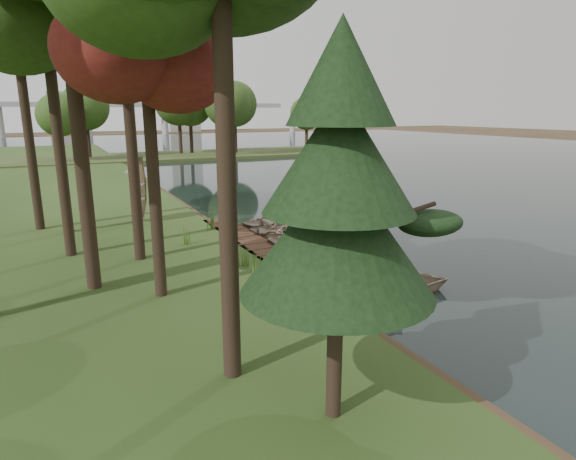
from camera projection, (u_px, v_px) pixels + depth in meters
name	position (u px, v px, depth m)	size (l,w,h in m)	color
ground	(303.00, 256.00, 22.13)	(300.00, 300.00, 0.00)	#3D2F1D
water	(460.00, 172.00, 52.41)	(130.00, 200.00, 0.05)	black
boardwalk	(272.00, 257.00, 21.41)	(1.60, 16.00, 0.30)	#3C2517
peninsula	(189.00, 156.00, 69.02)	(50.00, 14.00, 0.45)	#39461F
far_trees	(163.00, 111.00, 66.09)	(45.60, 5.60, 8.80)	black
bridge	(135.00, 108.00, 130.13)	(95.90, 4.00, 8.60)	#A5A5A0
building_a	(181.00, 103.00, 154.67)	(10.00, 8.00, 18.00)	#A5A5A0
building_b	(63.00, 112.00, 144.71)	(8.00, 8.00, 12.00)	#A5A5A0
rowboat_0	(396.00, 280.00, 17.65)	(2.83, 3.96, 0.82)	tan
rowboat_1	(377.00, 269.00, 18.98)	(2.46, 3.45, 0.71)	tan
rowboat_2	(354.00, 261.00, 19.86)	(2.70, 3.78, 0.78)	tan
rowboat_3	(334.00, 253.00, 21.17)	(2.42, 3.39, 0.70)	tan
rowboat_4	(327.00, 245.00, 22.44)	(2.36, 3.31, 0.68)	#297261
rowboat_5	(304.00, 238.00, 23.68)	(2.51, 3.52, 0.73)	tan
rowboat_6	(293.00, 230.00, 25.09)	(2.66, 3.72, 0.77)	tan
rowboat_7	(281.00, 227.00, 25.82)	(2.36, 3.30, 0.68)	tan
rowboat_8	(274.00, 220.00, 27.42)	(2.65, 3.71, 0.77)	tan
stored_rowboat	(142.00, 215.00, 27.51)	(2.63, 3.68, 0.76)	tan
tree_2	(145.00, 56.00, 14.74)	(3.57, 3.57, 9.46)	black
tree_3	(43.00, 7.00, 18.79)	(5.08, 5.08, 12.39)	black
tree_5	(12.00, 6.00, 23.24)	(5.50, 5.50, 13.54)	black
tree_6	(45.00, 21.00, 22.76)	(4.00, 4.00, 12.21)	black
pine_tree	(339.00, 189.00, 8.95)	(3.80, 3.80, 7.82)	black
reeds_0	(244.00, 255.00, 19.64)	(0.60, 0.60, 0.88)	#3F661E
reeds_1	(257.00, 261.00, 18.77)	(0.60, 0.60, 0.95)	#3F661E
reeds_2	(186.00, 235.00, 22.87)	(0.60, 0.60, 0.89)	#3F661E
reeds_3	(210.00, 218.00, 25.79)	(0.60, 0.60, 1.13)	#3F661E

